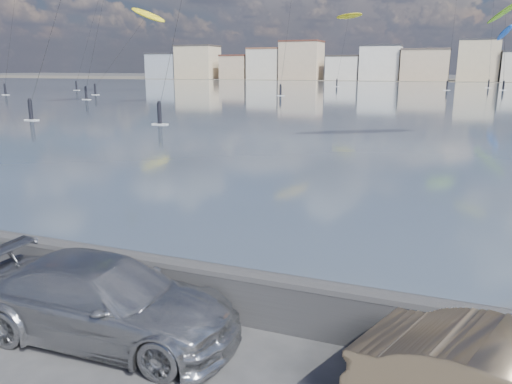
% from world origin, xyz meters
% --- Properties ---
extents(bay_water, '(500.00, 177.00, 0.00)m').
position_xyz_m(bay_water, '(0.00, 91.50, 0.01)').
color(bay_water, '#374456').
rests_on(bay_water, ground).
extents(far_shore_strip, '(500.00, 60.00, 0.00)m').
position_xyz_m(far_shore_strip, '(0.00, 200.00, 0.01)').
color(far_shore_strip, '#4C473D').
rests_on(far_shore_strip, ground).
extents(seawall, '(400.00, 0.36, 1.08)m').
position_xyz_m(seawall, '(0.00, 2.70, 0.58)').
color(seawall, '#28282B').
rests_on(seawall, ground).
extents(far_buildings, '(240.79, 13.26, 14.60)m').
position_xyz_m(far_buildings, '(1.31, 186.00, 6.03)').
color(far_buildings, '#9EA8B7').
rests_on(far_buildings, ground).
extents(car_silver, '(5.00, 2.22, 1.43)m').
position_xyz_m(car_silver, '(-0.80, 1.31, 0.71)').
color(car_silver, '#AEB0B5').
rests_on(car_silver, ground).
extents(kitesurfer_11, '(7.96, 15.23, 16.44)m').
position_xyz_m(kitesurfer_11, '(-51.16, 80.24, 14.07)').
color(kitesurfer_11, yellow).
rests_on(kitesurfer_11, ground).
extents(kitesurfer_14, '(8.65, 11.09, 19.59)m').
position_xyz_m(kitesurfer_14, '(13.37, 121.44, 16.45)').
color(kitesurfer_14, '#8CD826').
rests_on(kitesurfer_14, ground).
extents(kitesurfer_15, '(8.40, 14.57, 18.64)m').
position_xyz_m(kitesurfer_15, '(-22.77, 130.62, 17.30)').
color(kitesurfer_15, yellow).
rests_on(kitesurfer_15, ground).
extents(kitesurfer_17, '(4.03, 18.06, 14.45)m').
position_xyz_m(kitesurfer_17, '(13.96, 126.06, 12.08)').
color(kitesurfer_17, blue).
rests_on(kitesurfer_17, ground).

